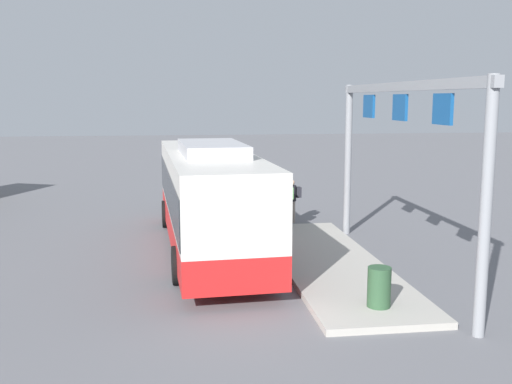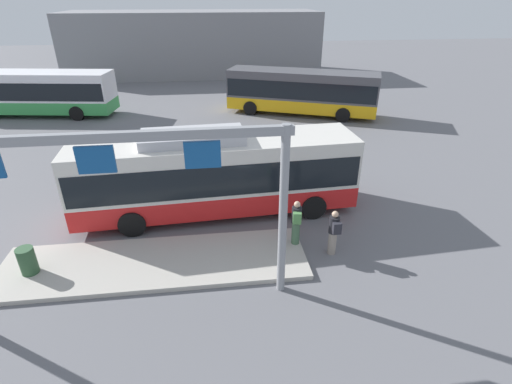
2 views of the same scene
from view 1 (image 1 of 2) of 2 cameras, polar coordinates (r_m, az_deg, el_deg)
The scene contains 7 objects.
ground_plane at distance 18.72m, azimuth -4.48°, elevation -5.63°, with size 120.00×120.00×0.00m, color slate.
platform_curb at distance 17.10m, azimuth 7.13°, elevation -6.82°, with size 10.00×2.80×0.16m, color #B2ADA3.
bus_main at distance 18.34m, azimuth -4.55°, elevation -0.15°, with size 11.09×3.14×3.46m.
person_boarding at distance 22.63m, azimuth 3.56°, elevation -0.76°, with size 0.35×0.53×1.67m.
person_waiting_near at distance 21.37m, azimuth 2.80°, elevation -0.90°, with size 0.39×0.56×1.67m.
platform_sign_gantry at distance 16.32m, azimuth 13.69°, elevation 5.41°, with size 9.65×0.24×5.20m.
trash_bin at distance 13.46m, azimuth 11.84°, elevation -9.00°, with size 0.52×0.52×0.90m, color #2D5133.
Camera 1 is at (-18.09, 1.04, 4.73)m, focal length 41.28 mm.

